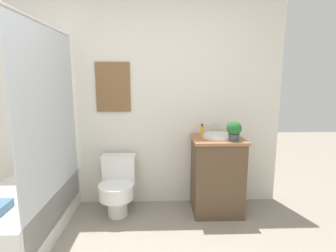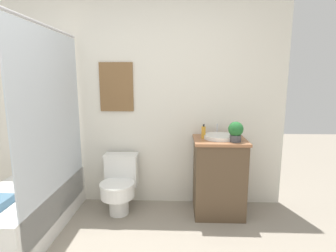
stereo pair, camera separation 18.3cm
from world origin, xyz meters
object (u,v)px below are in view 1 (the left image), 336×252
at_px(sink, 218,136).
at_px(soap_bottle, 202,132).
at_px(toilet, 118,184).
at_px(potted_plant, 234,130).

distance_m(sink, soap_bottle, 0.18).
distance_m(toilet, potted_plant, 1.42).
height_order(sink, soap_bottle, soap_bottle).
xyz_separation_m(sink, soap_bottle, (-0.18, -0.00, 0.05)).
height_order(soap_bottle, potted_plant, potted_plant).
distance_m(toilet, sink, 1.25).
distance_m(soap_bottle, potted_plant, 0.35).
bearing_deg(sink, soap_bottle, -179.33).
bearing_deg(potted_plant, soap_bottle, 155.83).
distance_m(toilet, soap_bottle, 1.12).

